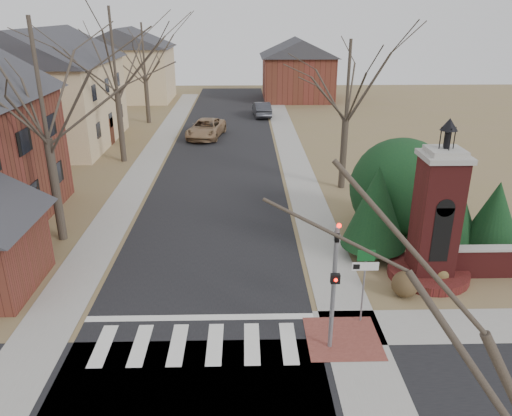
{
  "coord_description": "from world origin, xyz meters",
  "views": [
    {
      "loc": [
        1.61,
        -12.58,
        10.09
      ],
      "look_at": [
        2.06,
        6.0,
        2.67
      ],
      "focal_mm": 35.0,
      "sensor_mm": 36.0,
      "label": 1
    }
  ],
  "objects_px": {
    "pickup_truck": "(206,129)",
    "distant_car": "(262,109)",
    "sign_post": "(365,272)",
    "brick_gate_monument": "(434,228)",
    "traffic_signal_pole": "(334,276)"
  },
  "relations": [
    {
      "from": "pickup_truck",
      "to": "distant_car",
      "type": "distance_m",
      "value": 10.13
    },
    {
      "from": "distant_car",
      "to": "sign_post",
      "type": "bearing_deg",
      "value": 88.66
    },
    {
      "from": "brick_gate_monument",
      "to": "pickup_truck",
      "type": "xyz_separation_m",
      "value": [
        -10.6,
        23.92,
        -1.4
      ]
    },
    {
      "from": "traffic_signal_pole",
      "to": "distant_car",
      "type": "xyz_separation_m",
      "value": [
        -0.9,
        37.15,
        -1.85
      ]
    },
    {
      "from": "sign_post",
      "to": "brick_gate_monument",
      "type": "xyz_separation_m",
      "value": [
        3.41,
        3.01,
        0.22
      ]
    },
    {
      "from": "pickup_truck",
      "to": "distant_car",
      "type": "xyz_separation_m",
      "value": [
        5.0,
        8.81,
        -0.02
      ]
    },
    {
      "from": "brick_gate_monument",
      "to": "distant_car",
      "type": "xyz_separation_m",
      "value": [
        -5.6,
        32.73,
        -1.43
      ]
    },
    {
      "from": "traffic_signal_pole",
      "to": "brick_gate_monument",
      "type": "xyz_separation_m",
      "value": [
        4.7,
        4.42,
        -0.42
      ]
    },
    {
      "from": "traffic_signal_pole",
      "to": "sign_post",
      "type": "height_order",
      "value": "traffic_signal_pole"
    },
    {
      "from": "traffic_signal_pole",
      "to": "sign_post",
      "type": "relative_size",
      "value": 1.64
    },
    {
      "from": "traffic_signal_pole",
      "to": "pickup_truck",
      "type": "relative_size",
      "value": 0.82
    },
    {
      "from": "sign_post",
      "to": "distant_car",
      "type": "bearing_deg",
      "value": 93.51
    },
    {
      "from": "traffic_signal_pole",
      "to": "distant_car",
      "type": "relative_size",
      "value": 1.0
    },
    {
      "from": "pickup_truck",
      "to": "sign_post",
      "type": "bearing_deg",
      "value": -65.27
    },
    {
      "from": "pickup_truck",
      "to": "distant_car",
      "type": "bearing_deg",
      "value": 70.19
    }
  ]
}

